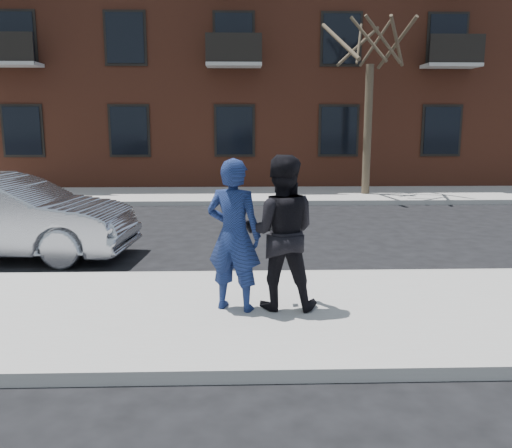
{
  "coord_description": "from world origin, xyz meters",
  "views": [
    {
      "loc": [
        0.26,
        -6.96,
        2.57
      ],
      "look_at": [
        0.49,
        0.4,
        1.16
      ],
      "focal_mm": 38.0,
      "sensor_mm": 36.0,
      "label": 1
    }
  ],
  "objects_px": {
    "man_hoodie": "(234,235)",
    "man_peacoat": "(281,233)",
    "street_tree": "(372,26)",
    "silver_sedan": "(5,217)"
  },
  "relations": [
    {
      "from": "street_tree",
      "to": "man_peacoat",
      "type": "bearing_deg",
      "value": -108.39
    },
    {
      "from": "silver_sedan",
      "to": "street_tree",
      "type": "bearing_deg",
      "value": -42.63
    },
    {
      "from": "silver_sedan",
      "to": "man_hoodie",
      "type": "height_order",
      "value": "man_hoodie"
    },
    {
      "from": "street_tree",
      "to": "silver_sedan",
      "type": "bearing_deg",
      "value": -138.0
    },
    {
      "from": "street_tree",
      "to": "man_hoodie",
      "type": "bearing_deg",
      "value": -111.04
    },
    {
      "from": "street_tree",
      "to": "man_peacoat",
      "type": "xyz_separation_m",
      "value": [
        -3.71,
        -11.15,
        -4.37
      ]
    },
    {
      "from": "street_tree",
      "to": "man_hoodie",
      "type": "relative_size",
      "value": 3.46
    },
    {
      "from": "street_tree",
      "to": "man_peacoat",
      "type": "distance_m",
      "value": 12.54
    },
    {
      "from": "man_hoodie",
      "to": "man_peacoat",
      "type": "relative_size",
      "value": 0.98
    },
    {
      "from": "silver_sedan",
      "to": "man_hoodie",
      "type": "xyz_separation_m",
      "value": [
        4.35,
        -3.41,
        0.35
      ]
    }
  ]
}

